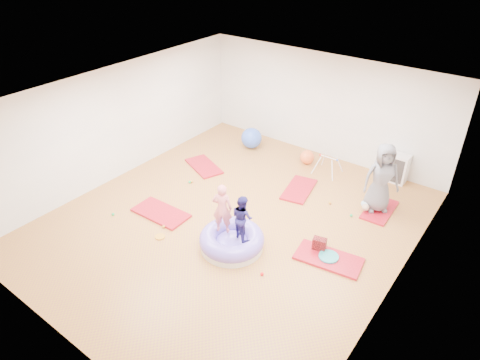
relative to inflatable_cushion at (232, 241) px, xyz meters
The scene contains 19 objects.
room 1.52m from the inflatable_cushion, 127.86° to the left, with size 7.01×8.01×2.81m.
gym_mat_front_left 1.97m from the inflatable_cushion, behind, with size 1.29×0.64×0.05m, color red.
gym_mat_mid_left 3.35m from the inflatable_cushion, 140.68° to the left, with size 1.16×0.58×0.05m, color red.
gym_mat_center_back 2.65m from the inflatable_cushion, 89.69° to the left, with size 1.17×0.59×0.05m, color red.
gym_mat_right 1.92m from the inflatable_cushion, 25.47° to the left, with size 1.27×0.63×0.05m, color red.
gym_mat_rear_right 3.56m from the inflatable_cushion, 57.52° to the left, with size 1.10×0.55×0.05m, color red.
inflatable_cushion is the anchor object (origin of this frame).
child_pink 0.78m from the inflatable_cushion, behind, with size 0.39×0.26×1.07m, color #E06E73.
child_navy 0.72m from the inflatable_cushion, 15.84° to the left, with size 0.46×0.36×0.94m, color navy.
adult_caregiver 3.56m from the inflatable_cushion, 58.53° to the left, with size 0.79×0.51×1.61m, color slate.
infant 3.28m from the inflatable_cushion, 59.16° to the left, with size 0.34×0.35×0.20m.
ball_pit_balls 1.17m from the inflatable_cushion, 132.74° to the left, with size 4.33×3.38×0.07m.
exercise_ball_blue 4.44m from the inflatable_cushion, 120.50° to the left, with size 0.59×0.59×0.59m, color blue.
exercise_ball_orange 3.98m from the inflatable_cushion, 97.24° to the left, with size 0.38×0.38×0.38m, color orange.
infant_play_gym 3.79m from the inflatable_cushion, 87.14° to the left, with size 0.64×0.60×0.49m.
cube_shelf 4.77m from the inflatable_cushion, 70.26° to the left, with size 0.74×0.36×0.74m.
balance_disc 1.92m from the inflatable_cushion, 25.87° to the left, with size 0.39×0.39×0.09m, color teal.
backpack 1.74m from the inflatable_cushion, 33.04° to the left, with size 0.26×0.16×0.30m, color maroon.
yellow_toy 1.53m from the inflatable_cushion, 154.46° to the right, with size 0.20×0.20×0.03m, color orange.
Camera 1 is at (4.66, -5.91, 5.65)m, focal length 32.00 mm.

